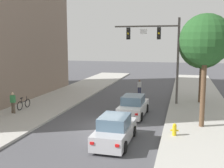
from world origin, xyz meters
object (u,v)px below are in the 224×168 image
at_px(fire_hydrant, 174,129).
at_px(street_tree_nearest, 206,40).
at_px(traffic_signal_mast, 160,45).
at_px(bicycle_leaning, 24,104).
at_px(street_tree_second, 203,46).
at_px(pedestrian_sidewalk_left_walker, 13,102).
at_px(car_lead_white, 133,106).
at_px(car_following_silver, 115,130).
at_px(pedestrian_crossing_road, 139,87).

xyz_separation_m(fire_hydrant, street_tree_nearest, (1.65, 2.25, 5.19)).
relative_size(traffic_signal_mast, fire_hydrant, 10.42).
height_order(bicycle_leaning, street_tree_second, street_tree_second).
distance_m(pedestrian_sidewalk_left_walker, fire_hydrant, 12.36).
xyz_separation_m(car_lead_white, bicycle_leaning, (-9.00, -0.68, -0.18)).
distance_m(pedestrian_sidewalk_left_walker, street_tree_second, 16.64).
height_order(car_following_silver, pedestrian_sidewalk_left_walker, pedestrian_sidewalk_left_walker).
xyz_separation_m(car_following_silver, bicycle_leaning, (-9.02, 5.27, -0.18)).
distance_m(pedestrian_crossing_road, street_tree_nearest, 12.69).
bearing_deg(street_tree_second, car_lead_white, -132.70).
bearing_deg(bicycle_leaning, car_following_silver, -30.30).
xyz_separation_m(street_tree_nearest, street_tree_second, (0.29, 7.58, -0.43)).
distance_m(bicycle_leaning, street_tree_second, 16.17).
bearing_deg(car_lead_white, street_tree_second, 47.30).
bearing_deg(car_following_silver, street_tree_nearest, 39.27).
xyz_separation_m(bicycle_leaning, street_tree_second, (14.14, 6.25, 4.72)).
relative_size(car_lead_white, bicycle_leaning, 2.42).
distance_m(pedestrian_crossing_road, bicycle_leaning, 12.12).
distance_m(car_following_silver, street_tree_second, 13.40).
bearing_deg(street_tree_second, pedestrian_sidewalk_left_walker, -151.22).
bearing_deg(pedestrian_sidewalk_left_walker, street_tree_nearest, 0.70).
distance_m(car_lead_white, bicycle_leaning, 9.03).
height_order(car_lead_white, fire_hydrant, car_lead_white).
bearing_deg(street_tree_second, car_following_silver, -113.95).
height_order(fire_hydrant, street_tree_nearest, street_tree_nearest).
bearing_deg(pedestrian_crossing_road, traffic_signal_mast, -58.57).
bearing_deg(bicycle_leaning, pedestrian_sidewalk_left_walker, -88.74).
xyz_separation_m(car_lead_white, pedestrian_sidewalk_left_walker, (-8.97, -2.18, 0.34)).
bearing_deg(traffic_signal_mast, street_tree_second, 17.34).
xyz_separation_m(pedestrian_crossing_road, fire_hydrant, (4.05, -12.54, -0.41)).
bearing_deg(fire_hydrant, street_tree_second, 78.86).
height_order(pedestrian_crossing_road, fire_hydrant, pedestrian_crossing_road).
height_order(pedestrian_sidewalk_left_walker, pedestrian_crossing_road, pedestrian_sidewalk_left_walker).
height_order(traffic_signal_mast, street_tree_nearest, traffic_signal_mast).
xyz_separation_m(traffic_signal_mast, street_tree_second, (3.64, 1.14, -0.04)).
relative_size(pedestrian_sidewalk_left_walker, fire_hydrant, 2.28).
bearing_deg(pedestrian_sidewalk_left_walker, pedestrian_crossing_road, 52.16).
relative_size(traffic_signal_mast, bicycle_leaning, 4.24).
bearing_deg(fire_hydrant, pedestrian_sidewalk_left_walker, 170.29).
xyz_separation_m(car_lead_white, pedestrian_crossing_road, (-0.85, 8.28, 0.19)).
height_order(bicycle_leaning, street_tree_nearest, street_tree_nearest).
bearing_deg(fire_hydrant, pedestrian_crossing_road, 107.91).
distance_m(car_following_silver, pedestrian_sidewalk_left_walker, 9.76).
bearing_deg(pedestrian_sidewalk_left_walker, bicycle_leaning, 91.26).
bearing_deg(traffic_signal_mast, pedestrian_crossing_road, 121.43).
bearing_deg(fire_hydrant, car_following_silver, -151.96).
bearing_deg(street_tree_second, pedestrian_crossing_road, 155.70).
distance_m(traffic_signal_mast, pedestrian_sidewalk_left_walker, 13.09).
relative_size(car_lead_white, fire_hydrant, 5.95).
bearing_deg(street_tree_nearest, traffic_signal_mast, 117.46).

